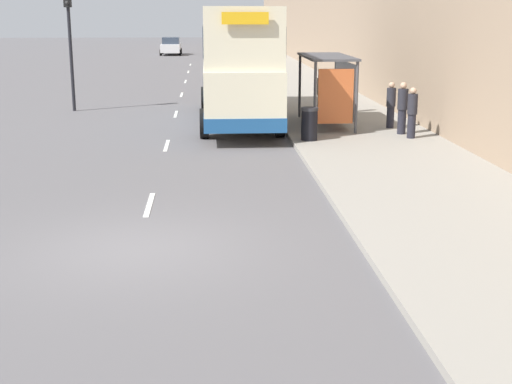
% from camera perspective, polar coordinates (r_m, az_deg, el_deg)
% --- Properties ---
extents(ground_plane, '(220.00, 220.00, 0.00)m').
position_cam_1_polar(ground_plane, '(12.98, -9.54, -4.54)').
color(ground_plane, '#5B595B').
extents(pavement, '(5.00, 93.00, 0.14)m').
position_cam_1_polar(pavement, '(51.16, 1.95, 9.65)').
color(pavement, gray).
rests_on(pavement, ground_plane).
extents(lane_mark_0, '(0.12, 2.00, 0.01)m').
position_cam_1_polar(lane_mark_0, '(15.88, -8.52, -1.00)').
color(lane_mark_0, silver).
rests_on(lane_mark_0, ground_plane).
extents(lane_mark_1, '(0.12, 2.00, 0.01)m').
position_cam_1_polar(lane_mark_1, '(22.88, -7.15, 3.72)').
color(lane_mark_1, silver).
rests_on(lane_mark_1, ground_plane).
extents(lane_mark_2, '(0.12, 2.00, 0.01)m').
position_cam_1_polar(lane_mark_2, '(29.97, -6.42, 6.21)').
color(lane_mark_2, silver).
rests_on(lane_mark_2, ground_plane).
extents(lane_mark_3, '(0.12, 2.00, 0.01)m').
position_cam_1_polar(lane_mark_3, '(37.10, -5.97, 7.75)').
color(lane_mark_3, silver).
rests_on(lane_mark_3, ground_plane).
extents(lane_mark_4, '(0.12, 2.00, 0.01)m').
position_cam_1_polar(lane_mark_4, '(44.24, -5.66, 8.79)').
color(lane_mark_4, silver).
rests_on(lane_mark_4, ground_plane).
extents(lane_mark_5, '(0.12, 2.00, 0.01)m').
position_cam_1_polar(lane_mark_5, '(51.40, -5.44, 9.55)').
color(lane_mark_5, silver).
rests_on(lane_mark_5, ground_plane).
extents(lane_mark_6, '(0.12, 2.00, 0.01)m').
position_cam_1_polar(lane_mark_6, '(58.57, -5.27, 10.11)').
color(lane_mark_6, silver).
rests_on(lane_mark_6, ground_plane).
extents(bus_shelter, '(1.60, 4.20, 2.48)m').
position_cam_1_polar(bus_shelter, '(25.72, 6.16, 9.10)').
color(bus_shelter, '#4C4C51').
rests_on(bus_shelter, ground_plane).
extents(double_decker_bus_near, '(2.85, 11.10, 4.30)m').
position_cam_1_polar(double_decker_bus_near, '(27.29, -1.49, 10.33)').
color(double_decker_bus_near, beige).
rests_on(double_decker_bus_near, ground_plane).
extents(car_0, '(2.06, 4.34, 1.71)m').
position_cam_1_polar(car_0, '(72.34, -6.82, 11.51)').
color(car_0, silver).
rests_on(car_0, ground_plane).
extents(pedestrian_at_shelter, '(0.32, 0.32, 1.64)m').
position_cam_1_polar(pedestrian_at_shelter, '(23.69, 12.38, 6.24)').
color(pedestrian_at_shelter, '#23232D').
rests_on(pedestrian_at_shelter, ground_plane).
extents(pedestrian_1, '(0.33, 0.33, 1.66)m').
position_cam_1_polar(pedestrian_1, '(29.48, 7.40, 7.97)').
color(pedestrian_1, '#23232D').
rests_on(pedestrian_1, ground_plane).
extents(pedestrian_2, '(0.34, 0.34, 1.73)m').
position_cam_1_polar(pedestrian_2, '(24.45, 11.63, 6.62)').
color(pedestrian_2, '#23232D').
rests_on(pedestrian_2, ground_plane).
extents(pedestrian_3, '(0.33, 0.33, 1.68)m').
position_cam_1_polar(pedestrian_3, '(28.45, 5.23, 7.84)').
color(pedestrian_3, '#23232D').
rests_on(pedestrian_3, ground_plane).
extents(pedestrian_4, '(0.32, 0.32, 1.62)m').
position_cam_1_polar(pedestrian_4, '(25.68, 10.74, 6.89)').
color(pedestrian_4, '#23232D').
rests_on(pedestrian_4, ground_plane).
extents(litter_bin, '(0.55, 0.55, 1.05)m').
position_cam_1_polar(litter_bin, '(22.86, 4.29, 5.47)').
color(litter_bin, black).
rests_on(litter_bin, ground_plane).
extents(traffic_light_far_kerb, '(0.30, 0.32, 5.32)m').
position_cam_1_polar(traffic_light_far_kerb, '(31.51, -14.73, 12.71)').
color(traffic_light_far_kerb, black).
rests_on(traffic_light_far_kerb, ground_plane).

